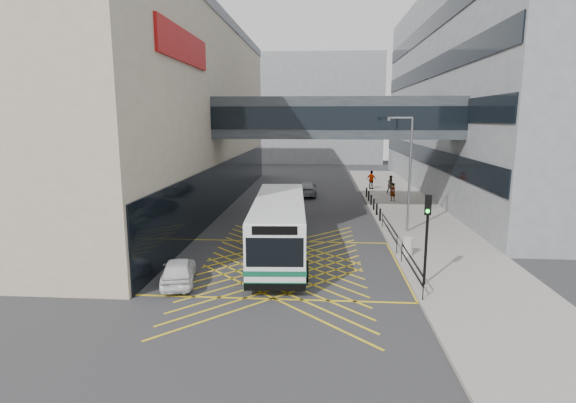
% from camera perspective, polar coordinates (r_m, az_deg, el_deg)
% --- Properties ---
extents(ground, '(120.00, 120.00, 0.00)m').
position_cam_1_polar(ground, '(23.46, -0.73, -8.04)').
color(ground, '#333335').
extents(building_whsmith, '(24.17, 42.00, 16.00)m').
position_cam_1_polar(building_whsmith, '(43.05, -23.74, 10.34)').
color(building_whsmith, tan).
rests_on(building_whsmith, ground).
extents(building_right, '(24.09, 44.00, 20.00)m').
position_cam_1_polar(building_right, '(51.22, 30.45, 11.92)').
color(building_right, gray).
rests_on(building_right, ground).
extents(building_far, '(28.00, 16.00, 18.00)m').
position_cam_1_polar(building_far, '(82.27, 1.52, 11.56)').
color(building_far, gray).
rests_on(building_far, ground).
extents(skybridge, '(20.00, 4.10, 3.00)m').
position_cam_1_polar(skybridge, '(34.17, 6.12, 10.50)').
color(skybridge, '#31363B').
rests_on(skybridge, ground).
extents(pavement, '(6.00, 54.00, 0.16)m').
position_cam_1_polar(pavement, '(38.54, 14.71, -0.90)').
color(pavement, gray).
rests_on(pavement, ground).
extents(box_junction, '(12.00, 9.00, 0.01)m').
position_cam_1_polar(box_junction, '(23.46, -0.73, -8.03)').
color(box_junction, gold).
rests_on(box_junction, ground).
extents(bus, '(3.38, 11.65, 3.23)m').
position_cam_1_polar(bus, '(24.31, -1.10, -3.14)').
color(bus, silver).
rests_on(bus, ground).
extents(car_white, '(2.41, 4.17, 1.24)m').
position_cam_1_polar(car_white, '(21.32, -13.73, -8.51)').
color(car_white, white).
rests_on(car_white, ground).
extents(car_dark, '(2.87, 4.53, 1.32)m').
position_cam_1_polar(car_dark, '(34.80, -0.30, -0.77)').
color(car_dark, black).
rests_on(car_dark, ground).
extents(car_silver, '(2.19, 4.84, 1.48)m').
position_cam_1_polar(car_silver, '(44.05, 2.38, 1.71)').
color(car_silver, gray).
rests_on(car_silver, ground).
extents(traffic_light, '(0.32, 0.49, 4.09)m').
position_cam_1_polar(traffic_light, '(20.40, 17.24, -3.11)').
color(traffic_light, black).
rests_on(traffic_light, pavement).
extents(street_lamp, '(1.65, 0.71, 7.40)m').
position_cam_1_polar(street_lamp, '(29.93, 14.93, 4.23)').
color(street_lamp, slate).
rests_on(street_lamp, pavement).
extents(litter_bin, '(0.55, 0.55, 0.95)m').
position_cam_1_polar(litter_bin, '(25.33, 14.96, -5.50)').
color(litter_bin, '#ADA89E').
rests_on(litter_bin, pavement).
extents(kerb_railings, '(0.05, 12.54, 1.00)m').
position_cam_1_polar(kerb_railings, '(25.18, 13.77, -4.96)').
color(kerb_railings, black).
rests_on(kerb_railings, pavement).
extents(bollards, '(0.14, 10.14, 0.90)m').
position_cam_1_polar(bollards, '(38.03, 10.68, -0.07)').
color(bollards, black).
rests_on(bollards, pavement).
extents(pedestrian_a, '(0.76, 0.67, 1.59)m').
position_cam_1_polar(pedestrian_a, '(41.44, 13.15, 1.18)').
color(pedestrian_a, gray).
rests_on(pedestrian_a, pavement).
extents(pedestrian_b, '(0.96, 0.67, 1.79)m').
position_cam_1_polar(pedestrian_b, '(45.33, 12.96, 2.10)').
color(pedestrian_b, gray).
rests_on(pedestrian_b, pavement).
extents(pedestrian_c, '(1.24, 1.11, 1.93)m').
position_cam_1_polar(pedestrian_c, '(47.95, 10.56, 2.72)').
color(pedestrian_c, gray).
rests_on(pedestrian_c, pavement).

